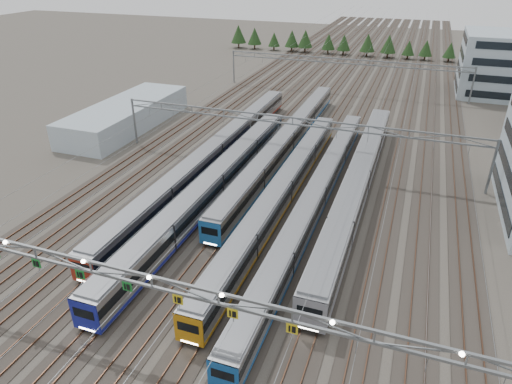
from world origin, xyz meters
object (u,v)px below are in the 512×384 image
(train_e, at_px, (316,197))
(west_shed, at_px, (127,115))
(train_f, at_px, (358,181))
(depot_bldg_north, at_px, (512,65))
(gantry_near, at_px, (150,285))
(train_d, at_px, (282,191))
(gantry_far, at_px, (345,65))
(train_a, at_px, (214,153))
(train_c, at_px, (286,141))
(train_b, at_px, (214,185))
(gantry_mid, at_px, (292,127))

(train_e, distance_m, west_shed, 45.45)
(train_f, bearing_deg, depot_bldg_north, 68.08)
(train_f, bearing_deg, gantry_near, -108.70)
(west_shed, bearing_deg, gantry_near, -53.78)
(train_d, height_order, gantry_far, gantry_far)
(train_a, distance_m, train_e, 19.85)
(gantry_near, relative_size, depot_bldg_north, 2.56)
(train_a, distance_m, depot_bldg_north, 76.55)
(train_a, bearing_deg, train_d, -32.04)
(train_f, xyz_separation_m, gantry_far, (-11.25, 51.75, 4.15))
(train_c, height_order, train_e, train_c)
(train_b, bearing_deg, gantry_near, -75.52)
(train_f, height_order, gantry_mid, gantry_mid)
(train_e, xyz_separation_m, gantry_near, (-6.80, -27.75, 5.18))
(depot_bldg_north, bearing_deg, gantry_mid, -123.15)
(train_a, distance_m, gantry_far, 50.46)
(train_a, distance_m, train_f, 22.67)
(gantry_far, bearing_deg, train_d, -87.76)
(train_e, bearing_deg, gantry_near, -103.76)
(gantry_near, bearing_deg, west_shed, 126.22)
(train_d, height_order, train_f, train_f)
(train_a, distance_m, west_shed, 25.60)
(depot_bldg_north, bearing_deg, train_f, -111.92)
(gantry_far, bearing_deg, depot_bldg_north, 16.42)
(gantry_far, relative_size, west_shed, 1.88)
(train_e, relative_size, depot_bldg_north, 2.73)
(gantry_near, bearing_deg, gantry_mid, 89.93)
(train_e, relative_size, train_f, 1.09)
(gantry_near, distance_m, depot_bldg_north, 102.54)
(train_a, height_order, train_d, train_a)
(train_a, relative_size, train_c, 1.05)
(train_b, distance_m, gantry_far, 59.70)
(gantry_near, bearing_deg, train_a, 107.23)
(train_a, relative_size, west_shed, 2.10)
(train_e, bearing_deg, train_a, 155.07)
(gantry_mid, height_order, gantry_far, same)
(west_shed, bearing_deg, train_a, -25.05)
(train_a, xyz_separation_m, gantry_near, (11.20, -36.12, 5.01))
(train_e, xyz_separation_m, train_f, (4.50, 5.62, 0.33))
(train_c, xyz_separation_m, west_shed, (-32.19, 2.14, 0.27))
(train_f, relative_size, gantry_mid, 0.98)
(train_d, distance_m, west_shed, 41.46)
(train_a, distance_m, gantry_near, 38.15)
(train_e, height_order, gantry_mid, gantry_mid)
(gantry_far, distance_m, depot_bldg_north, 37.95)
(train_a, relative_size, gantry_mid, 1.12)
(train_a, bearing_deg, depot_bldg_north, 51.42)
(gantry_mid, bearing_deg, depot_bldg_north, 56.85)
(train_c, bearing_deg, train_e, -62.20)
(train_f, bearing_deg, gantry_mid, 149.05)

